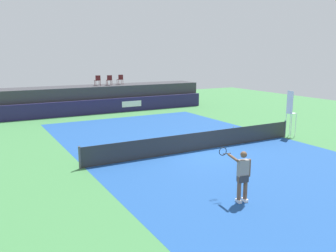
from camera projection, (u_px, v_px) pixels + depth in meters
name	position (u px, v px, depth m)	size (l,w,h in m)	color
ground_plane	(170.00, 138.00, 20.95)	(48.00, 48.00, 0.00)	#3D7A42
court_inner	(199.00, 150.00, 18.38)	(12.00, 22.00, 0.00)	#1C478C
sponsor_wall	(109.00, 106.00, 29.83)	(18.00, 0.22, 1.20)	#231E4C
spectator_platform	(102.00, 98.00, 31.27)	(18.00, 2.80, 2.20)	#38383D
spectator_chair_far_left	(98.00, 80.00, 30.68)	(0.45, 0.45, 0.89)	#561919
spectator_chair_left	(109.00, 80.00, 30.93)	(0.47, 0.47, 0.89)	#561919
spectator_chair_center	(120.00, 79.00, 31.69)	(0.44, 0.44, 0.89)	#561919
umpire_chair	(290.00, 111.00, 21.16)	(0.47, 0.47, 2.76)	white
tennis_net	(199.00, 141.00, 18.28)	(12.40, 0.02, 0.95)	#2D2D2D
net_post_near	(80.00, 158.00, 15.33)	(0.10, 0.10, 1.00)	#4C4C51
net_post_far	(285.00, 129.00, 21.22)	(0.10, 0.10, 1.00)	#4C4C51
tennis_player	(242.00, 175.00, 11.81)	(0.57, 1.20, 1.77)	white
tennis_ball	(234.00, 127.00, 24.15)	(0.07, 0.07, 0.07)	#D8EA33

